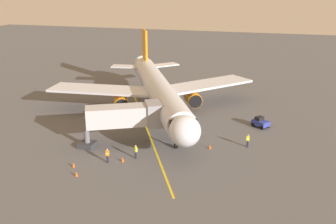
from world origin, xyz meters
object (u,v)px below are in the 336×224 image
object	(u,v)px
jet_bridge	(131,116)
safety_cone_wing_starboard	(210,147)
ground_crew_marshaller	(248,140)
safety_cone_wing_port	(123,159)
tug_near_nose	(260,122)
safety_cone_nose_left	(76,174)
ground_crew_loader	(136,151)
ground_crew_wing_walker	(108,156)
safety_cone_nose_right	(73,165)
airplane	(158,89)

from	to	relation	value
jet_bridge	safety_cone_wing_starboard	size ratio (longest dim) A/B	20.01
ground_crew_marshaller	safety_cone_wing_port	bearing A→B (deg)	31.50
tug_near_nose	safety_cone_nose_left	world-z (taller)	tug_near_nose
jet_bridge	ground_crew_loader	xyz separation A→B (m)	(-2.11, 4.07, -2.88)
safety_cone_nose_left	ground_crew_marshaller	bearing A→B (deg)	-142.41
tug_near_nose	safety_cone_wing_starboard	xyz separation A→B (m)	(5.61, 9.66, -0.43)
ground_crew_wing_walker	safety_cone_nose_right	distance (m)	3.94
jet_bridge	airplane	bearing A→B (deg)	-88.66
ground_crew_loader	safety_cone_wing_starboard	xyz separation A→B (m)	(-7.95, -5.26, -0.61)
ground_crew_marshaller	safety_cone_wing_port	distance (m)	16.01
jet_bridge	ground_crew_loader	size ratio (longest dim) A/B	6.44
jet_bridge	safety_cone_nose_left	size ratio (longest dim) A/B	20.01
ground_crew_marshaller	safety_cone_wing_starboard	distance (m)	4.89
ground_crew_marshaller	safety_cone_nose_right	distance (m)	21.60
safety_cone_nose_left	safety_cone_wing_starboard	distance (m)	16.88
safety_cone_wing_starboard	airplane	bearing A→B (deg)	-47.51
jet_bridge	safety_cone_nose_left	distance (m)	10.97
airplane	ground_crew_wing_walker	world-z (taller)	airplane
ground_crew_wing_walker	ground_crew_loader	distance (m)	3.38
tug_near_nose	ground_crew_wing_walker	bearing A→B (deg)	46.05
airplane	ground_crew_wing_walker	xyz separation A→B (m)	(0.34, 18.54, -3.12)
tug_near_nose	safety_cone_wing_port	xyz separation A→B (m)	(14.76, 16.19, -0.43)
safety_cone_wing_port	safety_cone_wing_starboard	size ratio (longest dim) A/B	1.00
airplane	safety_cone_wing_port	distance (m)	18.25
jet_bridge	ground_crew_loader	bearing A→B (deg)	117.36
ground_crew_marshaller	tug_near_nose	bearing A→B (deg)	-98.11
ground_crew_wing_walker	ground_crew_marshaller	bearing A→B (deg)	-149.12
safety_cone_wing_starboard	tug_near_nose	bearing A→B (deg)	-120.14
ground_crew_wing_walker	ground_crew_loader	xyz separation A→B (m)	(-2.74, -1.98, 0.00)
ground_crew_loader	jet_bridge	bearing A→B (deg)	-62.64
ground_crew_loader	safety_cone_wing_starboard	size ratio (longest dim) A/B	3.11
ground_crew_marshaller	safety_cone_nose_left	distance (m)	21.52
ground_crew_wing_walker	safety_cone_wing_starboard	world-z (taller)	ground_crew_wing_walker
ground_crew_marshaller	tug_near_nose	xyz separation A→B (m)	(-1.12, -7.83, -0.18)
ground_crew_marshaller	ground_crew_wing_walker	xyz separation A→B (m)	(15.19, 9.08, 0.00)
tug_near_nose	safety_cone_nose_left	distance (m)	27.73
tug_near_nose	safety_cone_nose_right	bearing A→B (deg)	44.17
airplane	safety_cone_wing_port	world-z (taller)	airplane
safety_cone_nose_left	jet_bridge	bearing A→B (deg)	-103.87
ground_crew_marshaller	safety_cone_nose_right	world-z (taller)	ground_crew_marshaller
ground_crew_loader	safety_cone_wing_starboard	bearing A→B (deg)	-146.51
ground_crew_loader	tug_near_nose	size ratio (longest dim) A/B	0.62
ground_crew_wing_walker	safety_cone_nose_left	size ratio (longest dim) A/B	3.11
safety_cone_nose_right	safety_cone_wing_port	bearing A→B (deg)	-149.56
safety_cone_nose_right	ground_crew_marshaller	bearing A→B (deg)	-148.77
safety_cone_wing_starboard	ground_crew_wing_walker	bearing A→B (deg)	34.12
ground_crew_marshaller	safety_cone_nose_left	world-z (taller)	ground_crew_marshaller
jet_bridge	tug_near_nose	xyz separation A→B (m)	(-15.67, -10.85, -3.06)
safety_cone_nose_left	airplane	bearing A→B (deg)	-95.57
airplane	ground_crew_loader	bearing A→B (deg)	98.24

